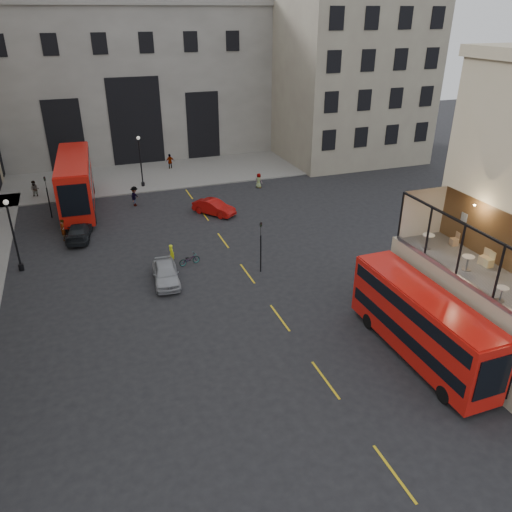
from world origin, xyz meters
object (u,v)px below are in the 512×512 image
object	(u,v)px
pedestrian_a	(35,189)
cafe_chair_c	(484,260)
cafe_chair_b	(488,262)
bicycle	(189,259)
traffic_light_near	(261,240)
car_a	(166,273)
car_c	(79,232)
pedestrian_d	(259,181)
pedestrian_b	(135,196)
car_b	(214,207)
pedestrian_e	(63,230)
bus_far	(76,180)
cafe_table_near	(502,292)
cafe_table_far	(428,239)
cafe_chair_d	(454,241)
street_lamp_a	(15,240)
street_lamp_b	(141,165)
traffic_light_far	(47,192)
cafe_table_mid	(468,261)
bus_near	(422,321)
cyclist	(172,254)
pedestrian_c	(170,162)

from	to	relation	value
pedestrian_a	cafe_chair_c	size ratio (longest dim) A/B	2.03
cafe_chair_b	bicycle	bearing A→B (deg)	131.70
bicycle	cafe_chair_b	xyz separation A→B (m)	(12.87, -14.44, 4.44)
traffic_light_near	car_a	size ratio (longest dim) A/B	0.92
car_c	pedestrian_d	xyz separation A→B (m)	(18.18, 7.29, 0.13)
pedestrian_b	pedestrian_d	size ratio (longest dim) A/B	1.23
car_b	pedestrian_e	distance (m)	13.00
car_a	bicycle	bearing A→B (deg)	49.50
bus_far	cafe_table_near	world-z (taller)	cafe_table_near
cafe_table_far	cafe_chair_d	size ratio (longest dim) A/B	1.05
street_lamp_a	street_lamp_b	size ratio (longest dim) A/B	1.00
traffic_light_far	pedestrian_b	distance (m)	7.64
car_a	car_b	world-z (taller)	car_a
cafe_table_near	cafe_chair_d	distance (m)	6.10
bicycle	cafe_chair_b	bearing A→B (deg)	-150.23
street_lamp_b	car_a	distance (m)	21.39
pedestrian_e	cafe_chair_d	world-z (taller)	cafe_chair_d
bus_far	cafe_table_far	bearing A→B (deg)	-55.19
pedestrian_d	cafe_chair_b	xyz separation A→B (m)	(2.03, -29.25, 4.08)
street_lamp_b	cafe_table_far	bearing A→B (deg)	-68.99
street_lamp_a	pedestrian_e	xyz separation A→B (m)	(2.98, 4.48, -1.52)
bicycle	cafe_table_mid	size ratio (longest dim) A/B	2.02
bus_near	pedestrian_a	world-z (taller)	bus_near
car_b	traffic_light_far	bearing A→B (deg)	125.37
cafe_table_mid	cafe_table_far	world-z (taller)	cafe_table_far
pedestrian_d	cafe_table_far	xyz separation A→B (m)	(0.44, -26.27, 4.38)
traffic_light_near	car_c	distance (m)	15.80
cafe_chair_c	car_b	bearing A→B (deg)	110.01
bus_far	cafe_chair_d	world-z (taller)	cafe_chair_d
bicycle	cyclist	size ratio (longest dim) A/B	1.03
traffic_light_near	cafe_chair_b	distance (m)	14.55
pedestrian_e	cafe_chair_b	xyz separation A→B (m)	(21.39, -22.13, 3.98)
car_c	cafe_table_far	size ratio (longest dim) A/B	5.34
street_lamp_a	pedestrian_c	xyz separation A→B (m)	(14.98, 21.41, -1.49)
pedestrian_e	cafe_table_mid	size ratio (longest dim) A/B	2.23
pedestrian_d	cafe_chair_d	bearing A→B (deg)	147.12
traffic_light_far	cafe_table_far	distance (m)	32.37
car_b	pedestrian_d	distance (m)	8.63
cafe_chair_b	cafe_table_mid	bearing A→B (deg)	176.61
car_c	pedestrian_e	bearing A→B (deg)	0.65
bus_near	cafe_chair_d	xyz separation A→B (m)	(3.98, 2.98, 2.63)
traffic_light_far	cafe_chair_d	xyz separation A→B (m)	(22.48, -24.87, 2.41)
traffic_light_near	bicycle	world-z (taller)	traffic_light_near
traffic_light_near	cafe_chair_c	xyz separation A→B (m)	(8.35, -11.35, 2.44)
car_c	cafe_table_mid	xyz separation A→B (m)	(18.88, -21.87, 4.48)
bicycle	cafe_table_far	world-z (taller)	cafe_table_far
car_a	cafe_chair_b	world-z (taller)	cafe_chair_b
bus_near	cyclist	world-z (taller)	bus_near
street_lamp_a	cafe_chair_b	distance (m)	30.19
bus_far	bicycle	distance (m)	16.62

